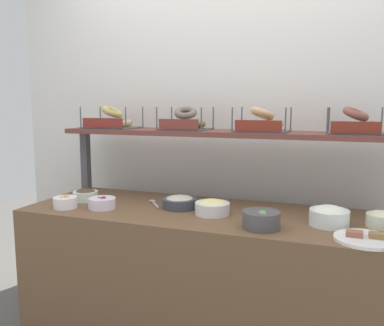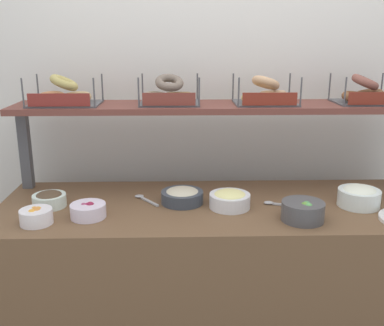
% 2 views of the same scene
% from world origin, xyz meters
% --- Properties ---
extents(back_wall, '(3.24, 0.06, 2.40)m').
position_xyz_m(back_wall, '(0.00, 0.55, 1.20)').
color(back_wall, silver).
rests_on(back_wall, ground_plane).
extents(deli_counter, '(2.04, 0.70, 0.85)m').
position_xyz_m(deli_counter, '(0.00, 0.00, 0.42)').
color(deli_counter, brown).
rests_on(deli_counter, ground_plane).
extents(shelf_riser_left, '(0.05, 0.05, 0.40)m').
position_xyz_m(shelf_riser_left, '(-0.96, 0.27, 1.05)').
color(shelf_riser_left, '#4C4C51').
rests_on(shelf_riser_left, deli_counter).
extents(upper_shelf, '(2.00, 0.32, 0.03)m').
position_xyz_m(upper_shelf, '(0.00, 0.27, 1.26)').
color(upper_shelf, brown).
rests_on(upper_shelf, shelf_riser_left).
extents(bowl_egg_salad, '(0.19, 0.19, 0.08)m').
position_xyz_m(bowl_egg_salad, '(0.05, -0.04, 0.89)').
color(bowl_egg_salad, white).
rests_on(bowl_egg_salad, deli_counter).
extents(bowl_cream_cheese, '(0.19, 0.19, 0.10)m').
position_xyz_m(bowl_cream_cheese, '(0.65, -0.04, 0.90)').
color(bowl_cream_cheese, white).
rests_on(bowl_cream_cheese, deli_counter).
extents(bowl_chocolate_spread, '(0.15, 0.15, 0.07)m').
position_xyz_m(bowl_chocolate_spread, '(-0.78, -0.01, 0.89)').
color(bowl_chocolate_spread, white).
rests_on(bowl_chocolate_spread, deli_counter).
extents(bowl_veggie_mix, '(0.18, 0.18, 0.09)m').
position_xyz_m(bowl_veggie_mix, '(0.34, -0.20, 0.89)').
color(bowl_veggie_mix, '#4D4C4E').
rests_on(bowl_veggie_mix, deli_counter).
extents(bowl_tuna_salad, '(0.20, 0.20, 0.07)m').
position_xyz_m(bowl_tuna_salad, '(-0.17, 0.02, 0.89)').
color(bowl_tuna_salad, '#383F4A').
rests_on(bowl_tuna_salad, deli_counter).
extents(bowl_fruit_salad, '(0.13, 0.13, 0.07)m').
position_xyz_m(bowl_fruit_salad, '(-0.78, -0.20, 0.88)').
color(bowl_fruit_salad, white).
rests_on(bowl_fruit_salad, deli_counter).
extents(bowl_beet_salad, '(0.15, 0.15, 0.07)m').
position_xyz_m(bowl_beet_salad, '(-0.57, -0.14, 0.88)').
color(bowl_beet_salad, white).
rests_on(bowl_beet_salad, deli_counter).
extents(serving_spoon_near_plate, '(0.12, 0.15, 0.01)m').
position_xyz_m(serving_spoon_near_plate, '(-0.35, 0.07, 0.86)').
color(serving_spoon_near_plate, '#B7B7BC').
rests_on(serving_spoon_near_plate, deli_counter).
extents(serving_spoon_by_edge, '(0.17, 0.09, 0.01)m').
position_xyz_m(serving_spoon_by_edge, '(0.27, -0.02, 0.86)').
color(serving_spoon_by_edge, '#B7B7BC').
rests_on(serving_spoon_by_edge, deli_counter).
extents(bagel_basket_sesame, '(0.34, 0.25, 0.15)m').
position_xyz_m(bagel_basket_sesame, '(-0.74, 0.26, 1.33)').
color(bagel_basket_sesame, '#4C4C51').
rests_on(bagel_basket_sesame, upper_shelf).
extents(bagel_basket_poppy, '(0.29, 0.24, 0.15)m').
position_xyz_m(bagel_basket_poppy, '(-0.23, 0.27, 1.33)').
color(bagel_basket_poppy, '#4C4C51').
rests_on(bagel_basket_poppy, upper_shelf).
extents(bagel_basket_plain, '(0.30, 0.24, 0.15)m').
position_xyz_m(bagel_basket_plain, '(0.25, 0.26, 1.33)').
color(bagel_basket_plain, '#4C4C51').
rests_on(bagel_basket_plain, upper_shelf).
extents(bagel_basket_cinnamon_raisin, '(0.29, 0.25, 0.15)m').
position_xyz_m(bagel_basket_cinnamon_raisin, '(0.74, 0.27, 1.33)').
color(bagel_basket_cinnamon_raisin, '#4C4C51').
rests_on(bagel_basket_cinnamon_raisin, upper_shelf).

